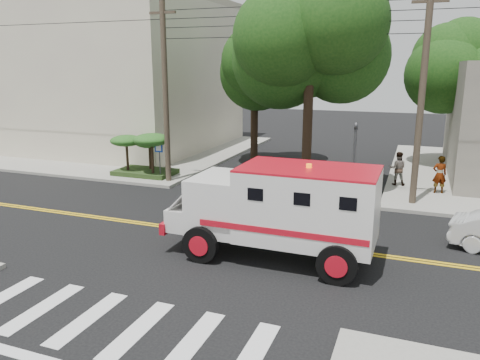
% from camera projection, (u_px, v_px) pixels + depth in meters
% --- Properties ---
extents(ground, '(100.00, 100.00, 0.00)m').
position_uv_depth(ground, '(223.00, 234.00, 16.89)').
color(ground, black).
rests_on(ground, ground).
extents(sidewalk_nw, '(17.00, 17.00, 0.15)m').
position_uv_depth(sidewalk_nw, '(124.00, 149.00, 33.80)').
color(sidewalk_nw, gray).
rests_on(sidewalk_nw, ground).
extents(building_left, '(16.00, 14.00, 10.00)m').
position_uv_depth(building_left, '(109.00, 77.00, 34.65)').
color(building_left, beige).
rests_on(building_left, sidewalk_nw).
extents(utility_pole_left, '(0.28, 0.28, 9.00)m').
position_uv_depth(utility_pole_left, '(166.00, 95.00, 23.21)').
color(utility_pole_left, '#382D23').
rests_on(utility_pole_left, ground).
extents(utility_pole_right, '(0.28, 0.28, 9.00)m').
position_uv_depth(utility_pole_right, '(421.00, 101.00, 19.28)').
color(utility_pole_right, '#382D23').
rests_on(utility_pole_right, ground).
extents(tree_main, '(6.08, 5.70, 9.85)m').
position_uv_depth(tree_main, '(319.00, 36.00, 20.15)').
color(tree_main, black).
rests_on(tree_main, ground).
extents(tree_left, '(4.48, 4.20, 7.70)m').
position_uv_depth(tree_left, '(259.00, 69.00, 27.16)').
color(tree_left, black).
rests_on(tree_left, ground).
extents(tree_right, '(4.80, 4.50, 8.20)m').
position_uv_depth(tree_right, '(472.00, 63.00, 26.70)').
color(tree_right, black).
rests_on(tree_right, ground).
extents(traffic_signal, '(0.15, 0.18, 3.60)m').
position_uv_depth(traffic_signal, '(354.00, 154.00, 20.13)').
color(traffic_signal, '#3F3F42').
rests_on(traffic_signal, ground).
extents(accessibility_sign, '(0.45, 0.10, 2.02)m').
position_uv_depth(accessibility_sign, '(159.00, 156.00, 24.32)').
color(accessibility_sign, '#3F3F42').
rests_on(accessibility_sign, ground).
extents(palm_planter, '(3.52, 2.63, 2.36)m').
position_uv_depth(palm_planter, '(143.00, 148.00, 25.09)').
color(palm_planter, '#1E3314').
rests_on(palm_planter, sidewalk_nw).
extents(armored_truck, '(6.59, 2.71, 2.99)m').
position_uv_depth(armored_truck, '(280.00, 206.00, 14.45)').
color(armored_truck, silver).
rests_on(armored_truck, ground).
extents(pedestrian_a, '(0.73, 0.58, 1.77)m').
position_uv_depth(pedestrian_a, '(440.00, 174.00, 21.65)').
color(pedestrian_a, gray).
rests_on(pedestrian_a, sidewalk_ne).
extents(pedestrian_b, '(0.85, 0.68, 1.67)m').
position_uv_depth(pedestrian_b, '(398.00, 168.00, 23.16)').
color(pedestrian_b, gray).
rests_on(pedestrian_b, sidewalk_ne).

